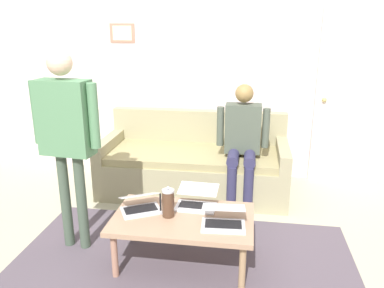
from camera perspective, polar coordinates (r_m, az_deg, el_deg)
name	(u,v)px	position (r m, az deg, el deg)	size (l,w,h in m)	color
ground_plane	(173,270)	(3.25, -2.77, -18.07)	(7.68, 7.68, 0.00)	#B1AD90
area_rug	(181,268)	(3.26, -1.61, -17.84)	(2.80, 1.76, 0.01)	#534953
back_wall	(207,68)	(4.85, 2.24, 11.12)	(7.04, 0.11, 2.70)	silver
interior_door	(351,100)	(4.91, 22.40, 6.07)	(0.82, 0.09, 2.05)	white
couch	(194,165)	(4.49, 0.34, -3.17)	(2.09, 0.91, 0.88)	tan
coffee_table	(183,221)	(3.15, -1.34, -11.33)	(1.11, 0.68, 0.41)	tan
laptop_left	(197,200)	(3.28, 0.69, -8.30)	(0.35, 0.35, 0.13)	silver
laptop_center	(140,205)	(3.24, -7.62, -8.91)	(0.41, 0.40, 0.15)	silver
laptop_right	(223,219)	(3.00, 4.65, -10.97)	(0.35, 0.33, 0.14)	silver
french_press	(168,203)	(3.09, -3.53, -8.64)	(0.12, 0.10, 0.26)	#4C3323
person_standing	(66,127)	(3.27, -18.04, 2.36)	(0.59, 0.23, 1.69)	#425243
person_seated	(242,138)	(4.09, 7.43, 0.90)	(0.55, 0.51, 1.28)	#302F51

